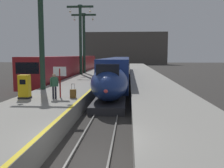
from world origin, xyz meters
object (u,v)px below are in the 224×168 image
Objects in this scene: station_column_distant at (84,38)px; departure_info_board at (60,76)px; station_column_mid at (41,28)px; station_column_far at (80,34)px; ticket_machine_yellow at (25,88)px; rolling_suitcase at (73,94)px; passenger_near_edge at (54,84)px; regional_train_adjacent at (71,66)px; highspeed_train_main at (118,70)px.

station_column_distant is 24.47m from departure_info_board.
station_column_far reaches higher than station_column_mid.
ticket_machine_yellow is (0.35, -24.63, -5.02)m from station_column_distant.
station_column_distant is at bearing 96.20° from departure_info_board.
station_column_distant is 9.80× the size of rolling_suitcase.
station_column_distant reaches higher than passenger_near_edge.
station_column_far is at bearing 90.92° from ticket_machine_yellow.
regional_train_adjacent is 4.26× the size of station_column_mid.
regional_train_adjacent is 21.66× the size of passenger_near_edge.
departure_info_board reaches higher than rolling_suitcase.
station_column_far is 22.37m from ticket_machine_yellow.
station_column_far is 2.95m from station_column_distant.
highspeed_train_main is at bearing 82.43° from rolling_suitcase.
regional_train_adjacent reaches higher than ticket_machine_yellow.
highspeed_train_main is 22.40× the size of passenger_near_edge.
passenger_near_edge is 0.87m from departure_info_board.
station_column_distant is (0.00, 2.93, -0.39)m from station_column_far.
regional_train_adjacent is at bearing 103.29° from rolling_suitcase.
highspeed_train_main reaches higher than ticket_machine_yellow.
rolling_suitcase is 0.46× the size of departure_info_board.
highspeed_train_main is at bearing -40.68° from regional_train_adjacent.
station_column_far is at bearing 96.29° from passenger_near_edge.
passenger_near_edge is at bearing -79.51° from regional_train_adjacent.
station_column_distant is 25.13m from rolling_suitcase.
highspeed_train_main is 18.70m from ticket_machine_yellow.
rolling_suitcase is (-2.32, -17.49, -0.57)m from highspeed_train_main.
station_column_mid is at bearing -114.00° from highspeed_train_main.
station_column_distant is at bearing 95.55° from passenger_near_edge.
passenger_near_edge is at bearing -101.12° from highspeed_train_main.
regional_train_adjacent is 17.26× the size of departure_info_board.
station_column_distant is (2.20, -0.19, 4.68)m from regional_train_adjacent.
rolling_suitcase is at bearing -97.57° from highspeed_train_main.
station_column_distant is (-5.90, 6.77, 4.88)m from highspeed_train_main.
highspeed_train_main is at bearing 72.73° from ticket_machine_yellow.
highspeed_train_main is 3.65× the size of station_column_far.
passenger_near_edge reaches higher than ticket_machine_yellow.
highspeed_train_main is 8.80m from station_column_far.
highspeed_train_main is at bearing 79.14° from departure_info_board.
station_column_mid is 0.89× the size of station_column_distant.
station_column_distant reaches higher than rolling_suitcase.
departure_info_board is (-3.30, -17.18, 0.63)m from highspeed_train_main.
departure_info_board is at bearing -83.80° from station_column_distant.
departure_info_board is at bearing 72.27° from passenger_near_edge.
station_column_mid is 6.68m from passenger_near_edge.
ticket_machine_yellow is 2.47m from departure_info_board.
regional_train_adjacent is 3.53× the size of station_column_far.
departure_info_board is (2.60, -3.94, -3.71)m from station_column_mid.
station_column_far reaches higher than regional_train_adjacent.
rolling_suitcase is (3.58, -21.34, -5.85)m from station_column_far.
station_column_mid is 6.00m from departure_info_board.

